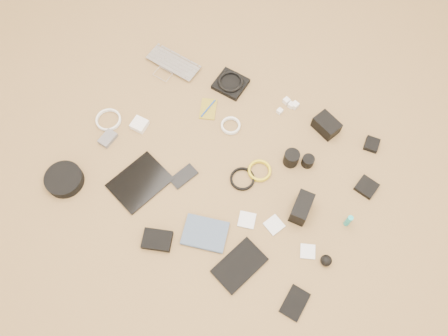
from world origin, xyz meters
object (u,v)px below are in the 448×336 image
at_px(tablet, 140,182).
at_px(dslr_camera, 326,125).
at_px(laptop, 169,68).
at_px(paperback, 201,249).
at_px(phone, 184,176).
at_px(headphone_case, 64,179).

bearing_deg(tablet, dslr_camera, 63.94).
distance_m(laptop, dslr_camera, 0.89).
xyz_separation_m(tablet, paperback, (0.41, -0.15, 0.00)).
xyz_separation_m(dslr_camera, tablet, (-0.67, -0.68, -0.03)).
xyz_separation_m(dslr_camera, paperback, (-0.26, -0.83, -0.03)).
relative_size(phone, paperback, 0.67).
distance_m(phone, headphone_case, 0.56).
xyz_separation_m(laptop, tablet, (0.21, -0.63, -0.01)).
bearing_deg(phone, dslr_camera, 69.25).
bearing_deg(laptop, headphone_case, -91.94).
bearing_deg(dslr_camera, phone, -109.21).
distance_m(laptop, tablet, 0.67).
relative_size(laptop, dslr_camera, 2.33).
distance_m(laptop, headphone_case, 0.80).
height_order(dslr_camera, headphone_case, dslr_camera).
bearing_deg(phone, headphone_case, -128.81).
height_order(laptop, phone, laptop).
bearing_deg(headphone_case, phone, 30.03).
bearing_deg(laptop, phone, -47.64).
xyz_separation_m(laptop, paperback, (0.63, -0.78, -0.00)).
distance_m(headphone_case, paperback, 0.73).
height_order(laptop, paperback, laptop).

